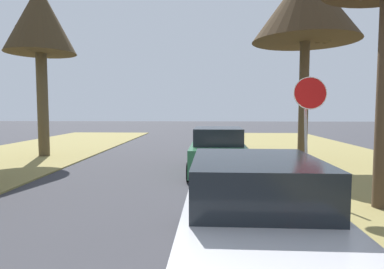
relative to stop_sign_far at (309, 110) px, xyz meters
name	(u,v)px	position (x,y,z in m)	size (l,w,h in m)	color
stop_sign_far	(309,110)	(0.00, 0.00, 0.00)	(0.81, 0.46, 2.95)	#9EA0A5
street_tree_right_mid_b	(306,6)	(1.39, 5.26, 4.08)	(4.18, 4.18, 7.70)	#4A3B27
street_tree_left_mid_b	(40,22)	(-10.05, 6.67, 3.94)	(3.12, 3.12, 7.75)	#4D412A
parked_sedan_silver	(253,218)	(-1.87, -3.79, -1.46)	(2.00, 4.43, 1.57)	#BCBCC1
parked_sedan_green	(218,152)	(-2.12, 3.25, -1.46)	(2.00, 4.43, 1.57)	#28663D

